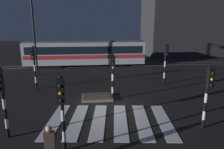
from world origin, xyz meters
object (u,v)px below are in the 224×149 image
object	(u,v)px
traffic_light_corner_near_left	(2,93)
traffic_light_corner_far_left	(34,61)
tram	(85,52)
traffic_light_corner_near_right	(208,88)
traffic_light_kerb_mid_left	(62,104)
street_lamp_trackside_left	(33,26)
traffic_light_corner_far_right	(166,58)
pedestrian_waiting_at_kerb	(50,148)
traffic_light_median_centre	(113,70)

from	to	relation	value
traffic_light_corner_near_left	traffic_light_corner_far_left	world-z (taller)	traffic_light_corner_far_left
tram	traffic_light_corner_near_left	bearing A→B (deg)	-101.26
traffic_light_corner_near_right	traffic_light_kerb_mid_left	bearing A→B (deg)	-170.07
street_lamp_trackside_left	tram	size ratio (longest dim) A/B	0.53
traffic_light_corner_far_right	pedestrian_waiting_at_kerb	xyz separation A→B (m)	(-8.01, -10.08, -1.46)
traffic_light_corner_far_right	street_lamp_trackside_left	world-z (taller)	street_lamp_trackside_left
traffic_light_corner_far_right	traffic_light_corner_near_left	size ratio (longest dim) A/B	1.06
traffic_light_kerb_mid_left	traffic_light_corner_near_left	bearing A→B (deg)	153.54
traffic_light_corner_near_right	traffic_light_corner_far_right	xyz separation A→B (m)	(0.95, 7.96, 0.21)
traffic_light_corner_far_right	traffic_light_kerb_mid_left	world-z (taller)	traffic_light_corner_far_right
traffic_light_corner_near_left	tram	xyz separation A→B (m)	(3.32, 16.69, -0.46)
traffic_light_corner_near_left	pedestrian_waiting_at_kerb	world-z (taller)	traffic_light_corner_near_left
traffic_light_corner_near_right	traffic_light_corner_far_left	world-z (taller)	traffic_light_corner_far_left
traffic_light_corner_near_right	traffic_light_kerb_mid_left	size ratio (longest dim) A/B	1.01
traffic_light_median_centre	traffic_light_corner_near_right	size ratio (longest dim) A/B	0.99
street_lamp_trackside_left	tram	world-z (taller)	street_lamp_trackside_left
traffic_light_corner_near_right	street_lamp_trackside_left	bearing A→B (deg)	131.60
traffic_light_kerb_mid_left	street_lamp_trackside_left	world-z (taller)	street_lamp_trackside_left
traffic_light_corner_near_right	pedestrian_waiting_at_kerb	distance (m)	7.47
traffic_light_kerb_mid_left	pedestrian_waiting_at_kerb	distance (m)	1.60
traffic_light_corner_near_right	tram	size ratio (longest dim) A/B	0.22
traffic_light_corner_far_left	street_lamp_trackside_left	xyz separation A→B (m)	(-1.06, 4.73, 2.67)
traffic_light_corner_near_right	street_lamp_trackside_left	world-z (taller)	street_lamp_trackside_left
traffic_light_corner_near_left	tram	world-z (taller)	tram
traffic_light_kerb_mid_left	pedestrian_waiting_at_kerb	xyz separation A→B (m)	(-0.35, -0.95, -1.24)
traffic_light_corner_far_left	pedestrian_waiting_at_kerb	distance (m)	10.32
traffic_light_kerb_mid_left	tram	world-z (taller)	tram
traffic_light_median_centre	traffic_light_corner_near_left	size ratio (longest dim) A/B	0.96
traffic_light_corner_near_right	traffic_light_median_centre	bearing A→B (deg)	131.59
traffic_light_corner_near_left	pedestrian_waiting_at_kerb	bearing A→B (deg)	-44.19
traffic_light_corner_far_left	traffic_light_kerb_mid_left	xyz separation A→B (m)	(3.25, -8.85, -0.20)
traffic_light_corner_far_right	tram	distance (m)	11.37
traffic_light_median_centre	traffic_light_corner_near_left	distance (m)	6.93
traffic_light_corner_near_right	tram	world-z (taller)	tram
traffic_light_median_centre	traffic_light_kerb_mid_left	world-z (taller)	traffic_light_kerb_mid_left
traffic_light_median_centre	street_lamp_trackside_left	size ratio (longest dim) A/B	0.40
street_lamp_trackside_left	pedestrian_waiting_at_kerb	world-z (taller)	street_lamp_trackside_left
pedestrian_waiting_at_kerb	traffic_light_corner_far_right	bearing A→B (deg)	51.54
traffic_light_median_centre	pedestrian_waiting_at_kerb	size ratio (longest dim) A/B	1.87
traffic_light_corner_near_right	traffic_light_corner_far_left	size ratio (longest dim) A/B	0.92
traffic_light_median_centre	traffic_light_corner_far_right	bearing A→B (deg)	34.15
traffic_light_kerb_mid_left	traffic_light_corner_far_right	bearing A→B (deg)	50.02
traffic_light_corner_near_left	traffic_light_corner_far_left	xyz separation A→B (m)	(-0.54, 7.50, 0.10)
traffic_light_median_centre	traffic_light_corner_near_right	xyz separation A→B (m)	(4.05, -4.57, 0.02)
traffic_light_corner_near_right	traffic_light_corner_far_left	distance (m)	12.57
street_lamp_trackside_left	tram	bearing A→B (deg)	42.16
traffic_light_corner_near_left	traffic_light_kerb_mid_left	distance (m)	3.03
pedestrian_waiting_at_kerb	street_lamp_trackside_left	bearing A→B (deg)	105.26
traffic_light_corner_far_right	traffic_light_corner_far_left	distance (m)	10.92
tram	pedestrian_waiting_at_kerb	size ratio (longest dim) A/B	8.72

